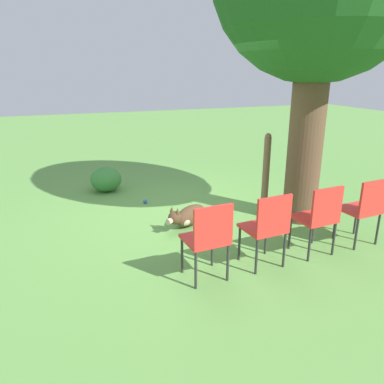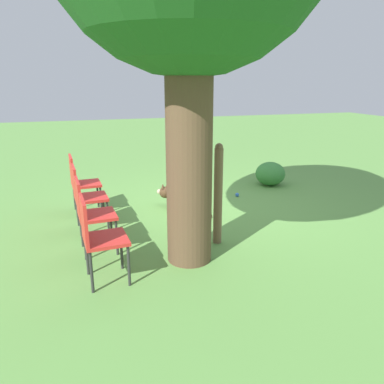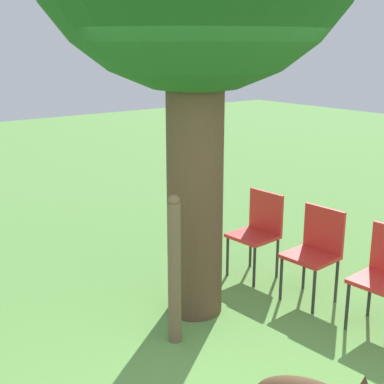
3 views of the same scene
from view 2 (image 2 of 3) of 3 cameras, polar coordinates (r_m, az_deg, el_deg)
ground_plane at (r=5.80m, az=2.20°, el=-3.26°), size 30.00×30.00×0.00m
dog at (r=5.91m, az=-1.95°, el=-1.30°), size 0.66×0.97×0.38m
fence_post at (r=4.59m, az=4.00°, el=-0.32°), size 0.11×0.11×1.27m
red_chair_0 at (r=5.92m, az=-16.65°, el=1.79°), size 0.45×0.47×0.90m
red_chair_1 at (r=5.21m, az=-16.08°, el=-0.15°), size 0.45×0.47×0.90m
red_chair_2 at (r=4.51m, az=-15.32°, el=-2.70°), size 0.45×0.47×0.90m
red_chair_3 at (r=3.82m, az=-14.28°, el=-6.18°), size 0.45×0.47×0.90m
tennis_ball at (r=6.65m, az=6.90°, el=-0.42°), size 0.07×0.07×0.07m
low_shrub at (r=7.45m, az=11.84°, el=2.75°), size 0.57×0.57×0.46m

